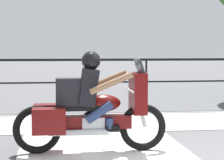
% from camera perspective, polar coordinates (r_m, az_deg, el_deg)
% --- Properties ---
extents(ground_plane, '(120.00, 120.00, 0.00)m').
position_cam_1_polar(ground_plane, '(6.49, 14.21, -10.11)').
color(ground_plane, '#565659').
extents(sidewalk_band, '(44.00, 2.40, 0.01)m').
position_cam_1_polar(sidewalk_band, '(9.66, 6.67, -5.31)').
color(sidewalk_band, '#99968E').
rests_on(sidewalk_band, ground).
extents(fence_railing, '(36.00, 0.05, 1.33)m').
position_cam_1_polar(fence_railing, '(11.26, 4.50, 1.36)').
color(fence_railing, black).
rests_on(fence_railing, ground).
extents(motorcycle, '(2.35, 0.76, 1.54)m').
position_cam_1_polar(motorcycle, '(6.65, -3.00, -3.63)').
color(motorcycle, black).
rests_on(motorcycle, ground).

